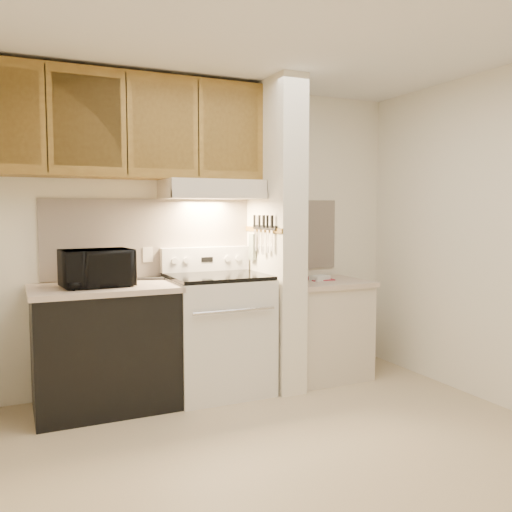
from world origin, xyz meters
TOP-DOWN VIEW (x-y plane):
  - floor at (0.00, 0.00)m, footprint 3.60×3.60m
  - ceiling at (0.00, 0.00)m, footprint 3.60×3.60m
  - wall_back at (0.00, 1.50)m, footprint 3.60×2.50m
  - wall_right at (1.80, 0.00)m, footprint 0.02×3.00m
  - backsplash at (0.00, 1.49)m, footprint 2.60×0.02m
  - range_body at (0.00, 1.16)m, footprint 0.76×0.65m
  - oven_window at (0.00, 0.84)m, footprint 0.50×0.01m
  - oven_handle at (0.00, 0.80)m, footprint 0.65×0.02m
  - cooktop at (0.00, 1.16)m, footprint 0.74×0.64m
  - range_backguard at (0.00, 1.44)m, footprint 0.76×0.08m
  - range_display at (0.00, 1.40)m, footprint 0.10×0.01m
  - range_knob_left_outer at (-0.28, 1.40)m, footprint 0.05×0.02m
  - range_knob_left_inner at (-0.18, 1.40)m, footprint 0.05×0.02m
  - range_knob_right_inner at (0.18, 1.40)m, footprint 0.05×0.02m
  - range_knob_right_outer at (0.28, 1.40)m, footprint 0.05×0.02m
  - dishwasher_front at (-0.88, 1.17)m, footprint 1.00×0.63m
  - left_countertop at (-0.88, 1.17)m, footprint 1.04×0.67m
  - spoon_rest at (-0.48, 1.36)m, footprint 0.22×0.13m
  - teal_jar at (-0.93, 1.13)m, footprint 0.09×0.09m
  - outlet at (-0.48, 1.48)m, footprint 0.08×0.01m
  - microwave at (-0.93, 1.15)m, footprint 0.52×0.38m
  - partition_pillar at (0.51, 1.15)m, footprint 0.22×0.70m
  - pillar_trim at (0.39, 1.15)m, footprint 0.01×0.70m
  - knife_strip at (0.39, 1.10)m, footprint 0.02×0.42m
  - knife_blade_a at (0.38, 0.95)m, footprint 0.01×0.03m
  - knife_handle_a at (0.38, 0.94)m, footprint 0.02×0.02m
  - knife_blade_b at (0.38, 1.02)m, footprint 0.01×0.04m
  - knife_handle_b at (0.38, 1.02)m, footprint 0.02×0.02m
  - knife_blade_c at (0.38, 1.10)m, footprint 0.01×0.04m
  - knife_handle_c at (0.38, 1.09)m, footprint 0.02×0.02m
  - knife_blade_d at (0.38, 1.18)m, footprint 0.01×0.04m
  - knife_handle_d at (0.38, 1.17)m, footprint 0.02×0.02m
  - knife_blade_e at (0.38, 1.25)m, footprint 0.01×0.04m
  - knife_handle_e at (0.38, 1.27)m, footprint 0.02×0.02m
  - oven_mitt at (0.38, 1.32)m, footprint 0.03×0.09m
  - right_cab_base at (0.97, 1.15)m, footprint 0.70×0.60m
  - right_countertop at (0.97, 1.15)m, footprint 0.74×0.64m
  - red_folder at (0.98, 1.25)m, footprint 0.23×0.30m
  - white_box at (0.95, 1.17)m, footprint 0.18×0.14m
  - range_hood at (0.00, 1.28)m, footprint 0.78×0.44m
  - hood_lip at (0.00, 1.07)m, footprint 0.78×0.04m
  - upper_cabinets at (-0.69, 1.32)m, footprint 2.18×0.33m
  - cab_door_a at (-1.51, 1.17)m, footprint 0.46×0.01m
  - cab_gap_a at (-1.23, 1.16)m, footprint 0.01×0.01m
  - cab_door_b at (-0.96, 1.17)m, footprint 0.46×0.01m
  - cab_gap_b at (-0.69, 1.16)m, footprint 0.01×0.01m
  - cab_door_c at (-0.42, 1.17)m, footprint 0.46×0.01m
  - cab_gap_c at (-0.14, 1.16)m, footprint 0.01×0.01m
  - cab_door_d at (0.13, 1.17)m, footprint 0.46×0.01m

SIDE VIEW (x-z plane):
  - floor at x=0.00m, z-range 0.00..0.00m
  - right_cab_base at x=0.97m, z-range 0.00..0.81m
  - dishwasher_front at x=-0.88m, z-range 0.00..0.87m
  - range_body at x=0.00m, z-range 0.00..0.92m
  - oven_window at x=0.00m, z-range 0.35..0.65m
  - oven_handle at x=0.00m, z-range 0.71..0.73m
  - right_countertop at x=0.97m, z-range 0.81..0.85m
  - red_folder at x=0.98m, z-range 0.85..0.86m
  - white_box at x=0.95m, z-range 0.85..0.89m
  - left_countertop at x=-0.88m, z-range 0.87..0.91m
  - spoon_rest at x=-0.48m, z-range 0.91..0.92m
  - cooktop at x=0.00m, z-range 0.92..0.95m
  - teal_jar at x=-0.93m, z-range 0.91..1.00m
  - microwave at x=-0.93m, z-range 0.91..1.18m
  - range_backguard at x=0.00m, z-range 0.95..1.15m
  - range_display at x=0.00m, z-range 1.03..1.07m
  - range_knob_left_outer at x=-0.28m, z-range 1.03..1.07m
  - range_knob_left_inner at x=-0.18m, z-range 1.03..1.07m
  - range_knob_right_inner at x=0.18m, z-range 1.03..1.07m
  - range_knob_right_outer at x=0.28m, z-range 1.03..1.07m
  - outlet at x=-0.48m, z-range 1.04..1.16m
  - oven_mitt at x=0.38m, z-range 1.04..1.26m
  - knife_blade_c at x=0.38m, z-range 1.10..1.30m
  - knife_blade_b at x=0.38m, z-range 1.12..1.30m
  - knife_blade_e at x=0.38m, z-range 1.12..1.30m
  - knife_blade_a at x=0.38m, z-range 1.14..1.30m
  - knife_blade_d at x=0.38m, z-range 1.14..1.30m
  - backsplash at x=0.00m, z-range 0.92..1.55m
  - wall_back at x=0.00m, z-range 1.24..1.26m
  - wall_right at x=1.80m, z-range 0.00..2.50m
  - partition_pillar at x=0.51m, z-range 0.00..2.50m
  - pillar_trim at x=0.39m, z-range 1.28..1.32m
  - knife_strip at x=0.39m, z-range 1.30..1.34m
  - knife_handle_a at x=0.38m, z-range 1.32..1.42m
  - knife_handle_b at x=0.38m, z-range 1.32..1.42m
  - knife_handle_c at x=0.38m, z-range 1.32..1.42m
  - knife_handle_d at x=0.38m, z-range 1.32..1.42m
  - knife_handle_e at x=0.38m, z-range 1.32..1.42m
  - hood_lip at x=0.00m, z-range 1.55..1.61m
  - range_hood at x=0.00m, z-range 1.55..1.70m
  - upper_cabinets at x=-0.69m, z-range 1.70..2.47m
  - cab_door_a at x=-1.51m, z-range 1.77..2.40m
  - cab_gap_a at x=-1.23m, z-range 1.72..2.45m
  - cab_door_b at x=-0.96m, z-range 1.77..2.40m
  - cab_gap_b at x=-0.69m, z-range 1.72..2.45m
  - cab_door_c at x=-0.42m, z-range 1.77..2.40m
  - cab_gap_c at x=-0.14m, z-range 1.72..2.45m
  - cab_door_d at x=0.13m, z-range 1.77..2.40m
  - ceiling at x=0.00m, z-range 2.50..2.50m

